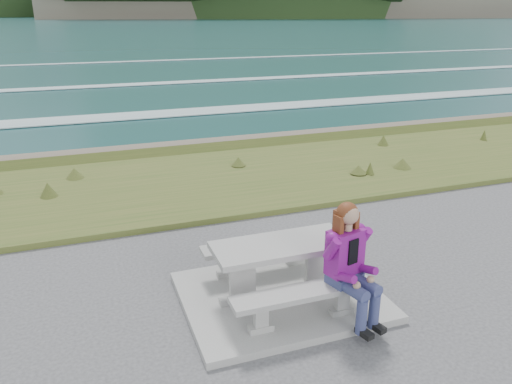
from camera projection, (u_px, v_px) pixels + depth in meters
concrete_slab at (280, 296)px, 6.75m from camera, size 2.60×2.10×0.10m
picnic_table at (281, 254)px, 6.53m from camera, size 1.80×0.75×0.75m
bench_landward at (303, 297)px, 5.99m from camera, size 1.80×0.35×0.45m
bench_seaward at (262, 248)px, 7.23m from camera, size 1.80×0.35×0.45m
grass_verge at (196, 185)px, 11.18m from camera, size 160.00×4.50×0.22m
shore_drop at (171, 152)px, 13.74m from camera, size 160.00×0.80×2.20m
ocean at (119, 106)px, 29.52m from camera, size 1600.00×1600.00×0.09m
headland_range at (310, 0)px, 415.20m from camera, size 729.83×363.95×224.86m
seated_woman at (353, 280)px, 5.99m from camera, size 0.60×0.84×1.49m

